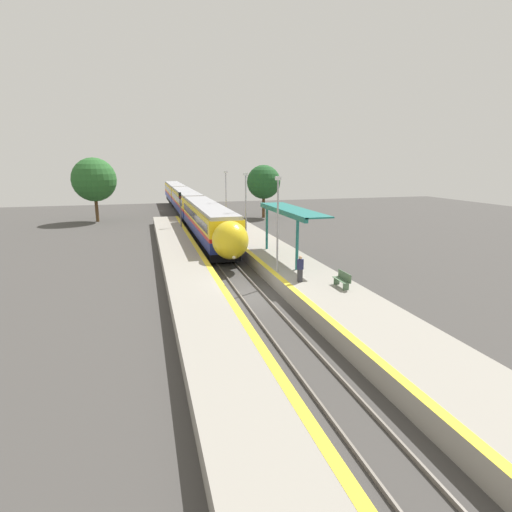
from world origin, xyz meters
The scene contains 15 objects.
ground_plane centered at (0.00, 0.00, 0.00)m, with size 120.00×120.00×0.00m, color #423F3D.
rail_left centered at (-0.72, 0.00, 0.07)m, with size 0.08×90.00×0.15m, color slate.
rail_right centered at (0.72, 0.00, 0.07)m, with size 0.08×90.00×0.15m, color slate.
train centered at (0.00, 36.64, 2.27)m, with size 2.86×63.77×3.96m.
platform_right centered at (3.88, 0.00, 0.47)m, with size 4.30×64.00×0.94m.
platform_left centered at (-3.36, 0.00, 0.47)m, with size 3.27×64.00×0.94m.
platform_bench centered at (4.81, -2.37, 1.41)m, with size 0.44×1.53×0.89m.
person_waiting centered at (2.80, -0.74, 1.78)m, with size 0.36×0.22×1.63m.
railway_signal centered at (-2.16, 22.76, 2.90)m, with size 0.28×0.28×4.79m.
lamppost_near centered at (2.24, 1.92, 4.45)m, with size 0.36×0.20×6.23m.
lamppost_mid centered at (2.24, 10.33, 4.45)m, with size 0.36×0.20×6.23m.
lamppost_far centered at (2.24, 18.74, 4.45)m, with size 0.36×0.20×6.23m.
station_canopy centered at (4.23, 5.43, 4.40)m, with size 2.02×9.87×3.73m.
background_tree_left centered at (-12.37, 36.37, 5.72)m, with size 5.88×5.88×8.67m.
background_tree_right centered at (10.94, 34.11, 5.20)m, with size 4.89×4.89×7.66m.
Camera 1 is at (-6.02, -22.41, 8.03)m, focal length 28.00 mm.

